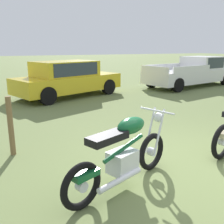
{
  "coord_description": "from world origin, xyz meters",
  "views": [
    {
      "loc": [
        -2.96,
        -3.0,
        1.97
      ],
      "look_at": [
        -0.71,
        1.56,
        0.67
      ],
      "focal_mm": 40.83,
      "sensor_mm": 36.0,
      "label": 1
    }
  ],
  "objects_px": {
    "pickup_truck_white": "(194,71)",
    "fence_post_wooden": "(11,126)",
    "motorcycle_green": "(123,154)",
    "car_yellow": "(67,77)"
  },
  "relations": [
    {
      "from": "pickup_truck_white",
      "to": "fence_post_wooden",
      "type": "relative_size",
      "value": 4.89
    },
    {
      "from": "motorcycle_green",
      "to": "car_yellow",
      "type": "height_order",
      "value": "car_yellow"
    },
    {
      "from": "car_yellow",
      "to": "pickup_truck_white",
      "type": "bearing_deg",
      "value": -18.65
    },
    {
      "from": "motorcycle_green",
      "to": "fence_post_wooden",
      "type": "distance_m",
      "value": 2.31
    },
    {
      "from": "car_yellow",
      "to": "pickup_truck_white",
      "type": "height_order",
      "value": "pickup_truck_white"
    },
    {
      "from": "motorcycle_green",
      "to": "pickup_truck_white",
      "type": "distance_m",
      "value": 10.7
    },
    {
      "from": "motorcycle_green",
      "to": "fence_post_wooden",
      "type": "height_order",
      "value": "fence_post_wooden"
    },
    {
      "from": "motorcycle_green",
      "to": "pickup_truck_white",
      "type": "height_order",
      "value": "pickup_truck_white"
    },
    {
      "from": "car_yellow",
      "to": "fence_post_wooden",
      "type": "xyz_separation_m",
      "value": [
        -2.62,
        -5.17,
        -0.24
      ]
    },
    {
      "from": "car_yellow",
      "to": "fence_post_wooden",
      "type": "distance_m",
      "value": 5.81
    }
  ]
}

